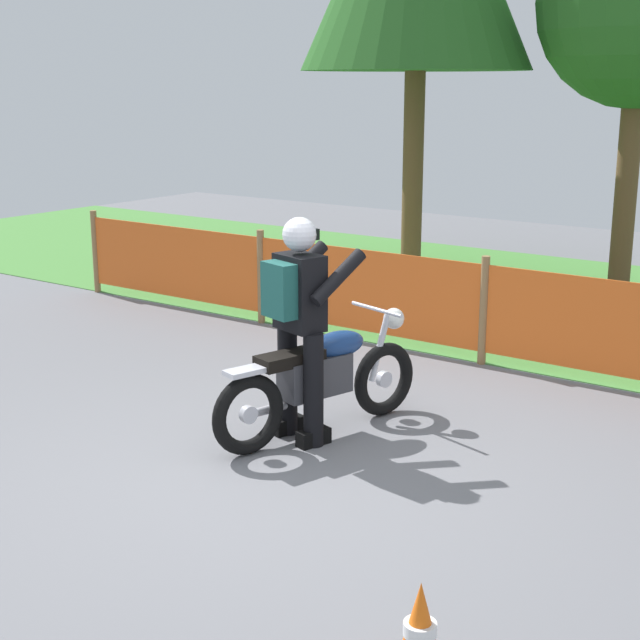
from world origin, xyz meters
TOP-DOWN VIEW (x-y plane):
  - ground at (0.00, 0.00)m, footprint 24.00×24.00m
  - grass_verge at (0.00, 5.92)m, footprint 24.00×5.74m
  - barrier_fence at (0.00, 3.04)m, footprint 10.92×0.08m
  - motorcycle_lead at (-0.21, 0.68)m, footprint 0.76×1.88m
  - rider_lead at (-0.27, 0.48)m, footprint 0.65×0.76m
  - traffic_cone at (1.95, -1.61)m, footprint 0.32×0.32m

SIDE VIEW (x-z plane):
  - ground at x=0.00m, z-range -0.02..0.00m
  - grass_verge at x=0.00m, z-range 0.00..0.01m
  - traffic_cone at x=1.95m, z-range -0.01..0.52m
  - motorcycle_lead at x=-0.21m, z-range -0.01..0.90m
  - barrier_fence at x=0.00m, z-range 0.02..1.07m
  - rider_lead at x=-0.27m, z-range 0.11..1.80m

